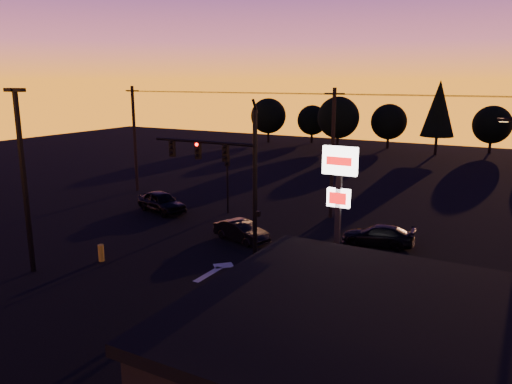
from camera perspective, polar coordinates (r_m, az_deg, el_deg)
ground at (r=24.91m, az=-7.76°, el=-9.87°), size 120.00×120.00×0.00m
lane_arrow at (r=25.89m, az=-4.63°, el=-8.88°), size 1.20×3.10×0.01m
traffic_signal_mast at (r=26.75m, az=-3.11°, el=2.84°), size 6.79×0.52×8.58m
secondary_signal at (r=35.93m, az=-3.30°, el=2.03°), size 0.30×0.31×4.35m
parking_lot_light at (r=26.72m, az=-25.10°, el=2.36°), size 1.25×0.30×9.14m
pylon_sign at (r=21.47m, az=9.45°, el=0.16°), size 1.50×0.28×6.80m
utility_pole_0 at (r=44.34m, az=-13.69°, el=5.99°), size 1.40×0.26×9.00m
utility_pole_1 at (r=34.78m, az=8.74°, el=4.44°), size 1.40×0.26×9.00m
power_wires at (r=34.44m, az=8.96°, el=10.99°), size 36.00×1.22×0.07m
bollard at (r=28.13m, az=-17.28°, el=-6.66°), size 0.31×0.31×0.92m
tree_0 at (r=77.37m, az=1.43°, el=8.69°), size 5.36×5.36×6.74m
tree_1 at (r=77.56m, az=6.44°, el=8.16°), size 4.54×4.54×5.71m
tree_2 at (r=70.67m, az=9.39°, el=8.39°), size 5.77×5.78×7.26m
tree_3 at (r=72.76m, az=14.94°, el=7.76°), size 4.95×4.95×6.22m
tree_4 at (r=68.25m, az=20.16°, el=8.95°), size 4.18×4.18×9.50m
tree_5 at (r=72.66m, az=25.38°, el=6.97°), size 4.95×4.95×6.22m
car_left at (r=37.24m, az=-10.74°, el=-1.10°), size 4.78×3.03×1.52m
car_mid at (r=30.13m, az=-1.69°, el=-4.47°), size 3.95×2.24×1.23m
car_right at (r=30.16m, az=13.75°, el=-4.84°), size 4.38×2.26×1.22m
suv_parked at (r=17.49m, az=18.56°, el=-18.40°), size 3.80×5.34×1.35m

